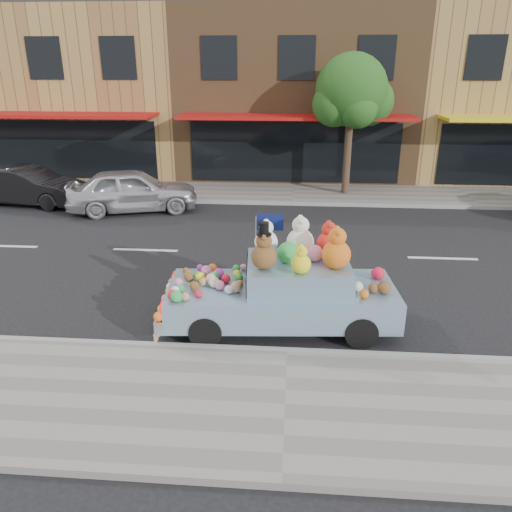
# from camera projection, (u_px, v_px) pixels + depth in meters

# --- Properties ---
(ground) EXTENTS (120.00, 120.00, 0.00)m
(ground) POSITION_uv_depth(u_px,v_px,m) (291.00, 254.00, 13.44)
(ground) COLOR black
(ground) RESTS_ON ground
(near_sidewalk) EXTENTS (60.00, 3.00, 0.12)m
(near_sidewalk) POSITION_uv_depth(u_px,v_px,m) (285.00, 407.00, 7.37)
(near_sidewalk) COLOR gray
(near_sidewalk) RESTS_ON ground
(far_sidewalk) EXTENTS (60.00, 3.00, 0.12)m
(far_sidewalk) POSITION_uv_depth(u_px,v_px,m) (293.00, 193.00, 19.46)
(far_sidewalk) COLOR gray
(far_sidewalk) RESTS_ON ground
(near_kerb) EXTENTS (60.00, 0.12, 0.13)m
(near_kerb) POSITION_uv_depth(u_px,v_px,m) (287.00, 352.00, 8.77)
(near_kerb) COLOR gray
(near_kerb) RESTS_ON ground
(far_kerb) EXTENTS (60.00, 0.12, 0.13)m
(far_kerb) POSITION_uv_depth(u_px,v_px,m) (293.00, 203.00, 18.06)
(far_kerb) COLOR gray
(far_kerb) RESTS_ON ground
(storefront_left) EXTENTS (10.00, 9.80, 7.30)m
(storefront_left) POSITION_uv_depth(u_px,v_px,m) (88.00, 89.00, 23.98)
(storefront_left) COLOR #A37F44
(storefront_left) RESTS_ON ground
(storefront_mid) EXTENTS (10.00, 9.80, 7.30)m
(storefront_mid) POSITION_uv_depth(u_px,v_px,m) (296.00, 90.00, 23.25)
(storefront_mid) COLOR brown
(storefront_mid) RESTS_ON ground
(street_tree) EXTENTS (3.00, 2.70, 5.22)m
(street_tree) POSITION_uv_depth(u_px,v_px,m) (352.00, 96.00, 18.04)
(street_tree) COLOR #38281C
(street_tree) RESTS_ON ground
(car_silver) EXTENTS (4.68, 2.87, 1.49)m
(car_silver) POSITION_uv_depth(u_px,v_px,m) (133.00, 190.00, 17.10)
(car_silver) COLOR silver
(car_silver) RESTS_ON ground
(car_dark) EXTENTS (4.30, 2.00, 1.36)m
(car_dark) POSITION_uv_depth(u_px,v_px,m) (28.00, 186.00, 17.93)
(car_dark) COLOR black
(car_dark) RESTS_ON ground
(art_car) EXTENTS (4.60, 2.06, 2.22)m
(art_car) POSITION_uv_depth(u_px,v_px,m) (284.00, 289.00, 9.52)
(art_car) COLOR black
(art_car) RESTS_ON ground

